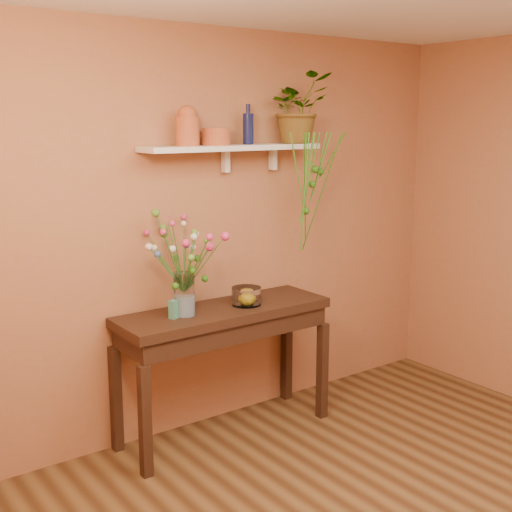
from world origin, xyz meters
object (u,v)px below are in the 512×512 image
Objects in this scene: terracotta_jug at (187,127)px; glass_vase at (184,297)px; sideboard at (224,326)px; glass_bowl at (246,297)px; bouquet at (184,246)px; spider_plant at (298,108)px; blue_bottle at (248,128)px.

glass_vase is (-0.12, -0.13, -1.06)m from terracotta_jug.
glass_bowl reaches higher than sideboard.
glass_vase is at bearing -133.04° from terracotta_jug.
glass_vase is 0.33m from bouquet.
spider_plant is at bearing 6.11° from bouquet.
blue_bottle is at bearing 12.72° from bouquet.
terracotta_jug is 0.89m from spider_plant.
glass_vase is 0.46m from glass_bowl.
blue_bottle is 1.21m from glass_vase.
sideboard is 5.50× the size of blue_bottle.
spider_plant is at bearing -3.78° from blue_bottle.
bouquet is 2.90× the size of glass_bowl.
spider_plant reaches higher than glass_bowl.
spider_plant is 1.31m from bouquet.
spider_plant is 2.44× the size of glass_bowl.
bouquet is at bearing -173.89° from spider_plant.
sideboard is 7.36× the size of glass_bowl.
blue_bottle is (0.47, 0.01, -0.01)m from terracotta_jug.
terracotta_jug is at bearing 155.23° from glass_bowl.
sideboard is at bearing -155.32° from blue_bottle.
spider_plant reaches higher than blue_bottle.
terracotta_jug reaches higher than sideboard.
spider_plant is (0.70, 0.11, 1.42)m from sideboard.
blue_bottle is at bearing 1.29° from terracotta_jug.
bouquet reaches higher than glass_vase.
spider_plant reaches higher than bouquet.
glass_bowl is (0.45, -0.03, -0.39)m from bouquet.
spider_plant reaches higher than sideboard.
blue_bottle reaches higher than glass_bowl.
blue_bottle is at bearing 50.80° from glass_bowl.
spider_plant reaches higher than glass_vase.
glass_vase is at bearing 176.65° from glass_bowl.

